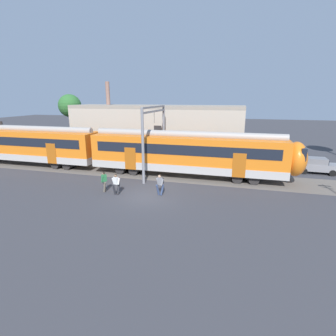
# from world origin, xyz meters

# --- Properties ---
(ground_plane) EXTENTS (160.00, 160.00, 0.00)m
(ground_plane) POSITION_xyz_m (0.00, 0.00, 0.00)
(ground_plane) COLOR #38383D
(track_bed) EXTENTS (80.00, 4.40, 0.01)m
(track_bed) POSITION_xyz_m (-9.31, 6.07, 0.01)
(track_bed) COLOR #605951
(track_bed) RESTS_ON ground
(commuter_train) EXTENTS (56.65, 3.07, 4.73)m
(commuter_train) POSITION_xyz_m (-16.12, 6.07, 2.25)
(commuter_train) COLOR #B2ADA8
(commuter_train) RESTS_ON ground
(pedestrian_green) EXTENTS (0.54, 0.66, 1.67)m
(pedestrian_green) POSITION_xyz_m (-3.63, 0.12, 0.96)
(pedestrian_green) COLOR #6B6051
(pedestrian_green) RESTS_ON ground
(pedestrian_white) EXTENTS (0.62, 0.60, 1.67)m
(pedestrian_white) POSITION_xyz_m (-2.42, -0.22, 0.99)
(pedestrian_white) COLOR #28282D
(pedestrian_white) RESTS_ON ground
(pedestrian_grey) EXTENTS (0.67, 0.52, 1.67)m
(pedestrian_grey) POSITION_xyz_m (0.88, 0.54, 0.99)
(pedestrian_grey) COLOR navy
(pedestrian_grey) RESTS_ON ground
(parked_car_grey) EXTENTS (4.04, 1.84, 1.54)m
(parked_car_grey) POSITION_xyz_m (14.12, 10.48, 0.78)
(parked_car_grey) COLOR gray
(parked_car_grey) RESTS_ON ground
(catenary_gantry) EXTENTS (0.24, 6.64, 6.53)m
(catenary_gantry) POSITION_xyz_m (-1.33, 6.07, 4.31)
(catenary_gantry) COLOR gray
(catenary_gantry) RESTS_ON ground
(background_building) EXTENTS (20.89, 5.00, 9.20)m
(background_building) POSITION_xyz_m (-3.46, 13.22, 3.21)
(background_building) COLOR #B2A899
(background_building) RESTS_ON ground
(street_tree_left) EXTENTS (3.10, 3.10, 7.75)m
(street_tree_left) POSITION_xyz_m (-16.33, 14.61, 6.13)
(street_tree_left) COLOR brown
(street_tree_left) RESTS_ON ground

